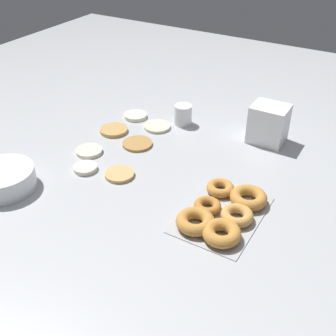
% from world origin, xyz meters
% --- Properties ---
extents(ground_plane, '(3.00, 3.00, 0.00)m').
position_xyz_m(ground_plane, '(0.00, 0.00, 0.00)').
color(ground_plane, '#B2B5BA').
extents(pancake_0, '(0.10, 0.10, 0.01)m').
position_xyz_m(pancake_0, '(-0.16, 0.04, 0.01)').
color(pancake_0, tan).
rests_on(pancake_0, ground_plane).
extents(pancake_1, '(0.11, 0.11, 0.01)m').
position_xyz_m(pancake_1, '(0.04, 0.10, 0.01)').
color(pancake_1, '#B27F42').
rests_on(pancake_1, ground_plane).
extents(pancake_2, '(0.10, 0.10, 0.02)m').
position_xyz_m(pancake_2, '(0.23, 0.23, 0.01)').
color(pancake_2, silver).
rests_on(pancake_2, ground_plane).
extents(pancake_3, '(0.11, 0.11, 0.01)m').
position_xyz_m(pancake_3, '(0.20, 0.10, 0.01)').
color(pancake_3, beige).
rests_on(pancake_3, ground_plane).
extents(pancake_4, '(0.10, 0.10, 0.01)m').
position_xyz_m(pancake_4, '(-0.09, 0.22, 0.01)').
color(pancake_4, beige).
rests_on(pancake_4, ground_plane).
extents(pancake_5, '(0.11, 0.11, 0.01)m').
position_xyz_m(pancake_5, '(0.08, 0.24, 0.01)').
color(pancake_5, tan).
rests_on(pancake_5, ground_plane).
extents(pancake_6, '(0.08, 0.08, 0.02)m').
position_xyz_m(pancake_6, '(-0.19, 0.16, 0.01)').
color(pancake_6, silver).
rests_on(pancake_6, ground_plane).
extents(donut_tray, '(0.31, 0.22, 0.04)m').
position_xyz_m(donut_tray, '(-0.18, -0.35, 0.02)').
color(donut_tray, '#ADAFB5').
rests_on(donut_tray, ground_plane).
extents(batter_bowl, '(0.20, 0.20, 0.07)m').
position_xyz_m(batter_bowl, '(-0.40, 0.32, 0.03)').
color(batter_bowl, white).
rests_on(batter_bowl, ground_plane).
extents(container_stack, '(0.11, 0.13, 0.15)m').
position_xyz_m(container_stack, '(0.32, -0.31, 0.07)').
color(container_stack, white).
rests_on(container_stack, ground_plane).
extents(paper_cup, '(0.07, 0.07, 0.08)m').
position_xyz_m(paper_cup, '(0.28, 0.03, 0.04)').
color(paper_cup, white).
rests_on(paper_cup, ground_plane).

